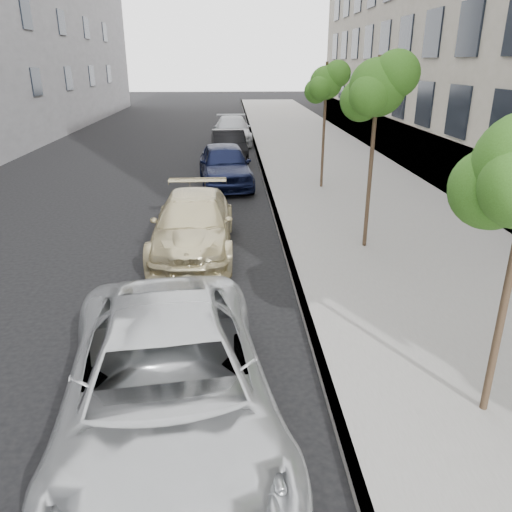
{
  "coord_description": "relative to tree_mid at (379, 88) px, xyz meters",
  "views": [
    {
      "loc": [
        -0.2,
        -3.95,
        4.59
      ],
      "look_at": [
        0.19,
        3.91,
        1.5
      ],
      "focal_mm": 35.0,
      "sensor_mm": 36.0,
      "label": 1
    }
  ],
  "objects": [
    {
      "name": "sidewalk",
      "position": [
        1.07,
        16.0,
        -3.94
      ],
      "size": [
        6.4,
        72.0,
        0.14
      ],
      "primitive_type": "cube",
      "color": "gray",
      "rests_on": "ground"
    },
    {
      "name": "curb",
      "position": [
        -2.05,
        16.0,
        -3.94
      ],
      "size": [
        0.15,
        72.0,
        0.14
      ],
      "primitive_type": "cube",
      "color": "#9E9B93",
      "rests_on": "ground"
    },
    {
      "name": "tree_mid",
      "position": [
        0.0,
        0.0,
        0.0
      ],
      "size": [
        1.68,
        1.48,
        4.7
      ],
      "color": "#38281C",
      "rests_on": "sidewalk"
    },
    {
      "name": "tree_far",
      "position": [
        -0.0,
        6.5,
        -0.15
      ],
      "size": [
        1.54,
        1.34,
        4.49
      ],
      "color": "#38281C",
      "rests_on": "sidewalk"
    },
    {
      "name": "minivan",
      "position": [
        -4.28,
        -6.66,
        -3.23
      ],
      "size": [
        3.34,
        5.95,
        1.57
      ],
      "primitive_type": "imported",
      "rotation": [
        0.0,
        0.0,
        0.13
      ],
      "color": "silver",
      "rests_on": "ground"
    },
    {
      "name": "suv",
      "position": [
        -4.42,
        0.22,
        -3.3
      ],
      "size": [
        2.01,
        4.93,
        1.43
      ],
      "primitive_type": "imported",
      "rotation": [
        0.0,
        0.0,
        0.0
      ],
      "color": "beige",
      "rests_on": "ground"
    },
    {
      "name": "sedan_blue",
      "position": [
        -3.68,
        7.47,
        -3.2
      ],
      "size": [
        2.35,
        4.94,
        1.63
      ],
      "primitive_type": "imported",
      "rotation": [
        0.0,
        0.0,
        0.09
      ],
      "color": "#0F1534",
      "rests_on": "ground"
    },
    {
      "name": "sedan_black",
      "position": [
        -3.53,
        12.64,
        -3.29
      ],
      "size": [
        1.87,
        4.48,
        1.44
      ],
      "primitive_type": "imported",
      "rotation": [
        0.0,
        0.0,
        0.08
      ],
      "color": "black",
      "rests_on": "ground"
    },
    {
      "name": "sedan_rear",
      "position": [
        -3.33,
        18.07,
        -3.25
      ],
      "size": [
        2.27,
        5.33,
        1.53
      ],
      "primitive_type": "imported",
      "rotation": [
        0.0,
        0.0,
        0.02
      ],
      "color": "#B0B3B9",
      "rests_on": "ground"
    }
  ]
}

